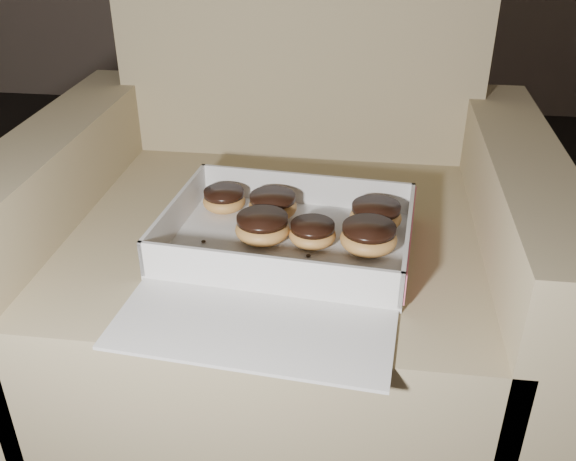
# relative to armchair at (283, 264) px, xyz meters

# --- Properties ---
(armchair) EXTENTS (0.88, 0.74, 0.91)m
(armchair) POSITION_rel_armchair_xyz_m (0.00, 0.00, 0.00)
(armchair) COLOR tan
(armchair) RESTS_ON floor
(bakery_box) EXTENTS (0.40, 0.46, 0.06)m
(bakery_box) POSITION_rel_armchair_xyz_m (0.03, -0.18, 0.13)
(bakery_box) COLOR silver
(bakery_box) RESTS_ON armchair
(donut_a) EXTENTS (0.08, 0.08, 0.04)m
(donut_a) POSITION_rel_armchair_xyz_m (0.16, -0.08, 0.15)
(donut_a) COLOR #C08843
(donut_a) RESTS_ON bakery_box
(donut_b) EXTENTS (0.07, 0.07, 0.04)m
(donut_b) POSITION_rel_armchair_xyz_m (-0.09, -0.05, 0.15)
(donut_b) COLOR #C08843
(donut_b) RESTS_ON bakery_box
(donut_c) EXTENTS (0.09, 0.09, 0.04)m
(donut_c) POSITION_rel_armchair_xyz_m (0.15, -0.15, 0.15)
(donut_c) COLOR #C08843
(donut_c) RESTS_ON bakery_box
(donut_d) EXTENTS (0.07, 0.07, 0.04)m
(donut_d) POSITION_rel_armchair_xyz_m (0.07, -0.14, 0.15)
(donut_d) COLOR #C08843
(donut_d) RESTS_ON bakery_box
(donut_e) EXTENTS (0.08, 0.08, 0.04)m
(donut_e) POSITION_rel_armchair_xyz_m (-0.01, -0.14, 0.15)
(donut_e) COLOR #C08843
(donut_e) RESTS_ON bakery_box
(donut_f) EXTENTS (0.08, 0.08, 0.04)m
(donut_f) POSITION_rel_armchair_xyz_m (-0.01, -0.06, 0.15)
(donut_f) COLOR #C08843
(donut_f) RESTS_ON bakery_box
(crumb_a) EXTENTS (0.01, 0.01, 0.00)m
(crumb_a) POSITION_rel_armchair_xyz_m (0.06, -0.18, 0.13)
(crumb_a) COLOR black
(crumb_a) RESTS_ON bakery_box
(crumb_b) EXTENTS (0.01, 0.01, 0.00)m
(crumb_b) POSITION_rel_armchair_xyz_m (-0.10, -0.16, 0.13)
(crumb_b) COLOR black
(crumb_b) RESTS_ON bakery_box
(crumb_c) EXTENTS (0.01, 0.01, 0.00)m
(crumb_c) POSITION_rel_armchair_xyz_m (0.14, -0.25, 0.13)
(crumb_c) COLOR black
(crumb_c) RESTS_ON bakery_box
(crumb_d) EXTENTS (0.01, 0.01, 0.00)m
(crumb_d) POSITION_rel_armchair_xyz_m (0.15, -0.22, 0.13)
(crumb_d) COLOR black
(crumb_d) RESTS_ON bakery_box
(crumb_e) EXTENTS (0.01, 0.01, 0.00)m
(crumb_e) POSITION_rel_armchair_xyz_m (0.00, -0.19, 0.13)
(crumb_e) COLOR black
(crumb_e) RESTS_ON bakery_box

